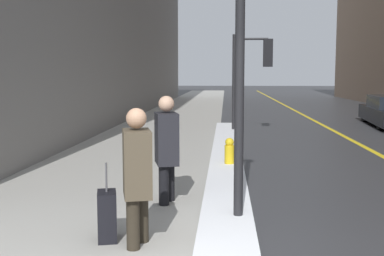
{
  "coord_description": "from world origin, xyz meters",
  "views": [
    {
      "loc": [
        0.18,
        -4.33,
        1.98
      ],
      "look_at": [
        -0.4,
        4.0,
        1.05
      ],
      "focal_mm": 45.0,
      "sensor_mm": 36.0,
      "label": 1
    }
  ],
  "objects_px": {
    "pedestrian_with_shoulder_bag": "(166,144)",
    "lamp_post": "(240,26)",
    "pedestrian_trailing": "(137,171)",
    "rolling_suitcase": "(107,216)",
    "traffic_light_near": "(256,63)",
    "fire_hydrant": "(229,155)"
  },
  "relations": [
    {
      "from": "pedestrian_with_shoulder_bag",
      "to": "lamp_post",
      "type": "bearing_deg",
      "value": 29.13
    },
    {
      "from": "lamp_post",
      "to": "pedestrian_trailing",
      "type": "bearing_deg",
      "value": -147.7
    },
    {
      "from": "pedestrian_trailing",
      "to": "rolling_suitcase",
      "type": "distance_m",
      "value": 0.72
    },
    {
      "from": "traffic_light_near",
      "to": "rolling_suitcase",
      "type": "xyz_separation_m",
      "value": [
        -2.38,
        -10.47,
        -2.05
      ]
    },
    {
      "from": "traffic_light_near",
      "to": "fire_hydrant",
      "type": "distance_m",
      "value": 6.63
    },
    {
      "from": "rolling_suitcase",
      "to": "fire_hydrant",
      "type": "bearing_deg",
      "value": 146.37
    },
    {
      "from": "pedestrian_with_shoulder_bag",
      "to": "fire_hydrant",
      "type": "distance_m",
      "value": 2.74
    },
    {
      "from": "fire_hydrant",
      "to": "pedestrian_with_shoulder_bag",
      "type": "bearing_deg",
      "value": -111.53
    },
    {
      "from": "lamp_post",
      "to": "rolling_suitcase",
      "type": "bearing_deg",
      "value": -159.21
    },
    {
      "from": "fire_hydrant",
      "to": "pedestrian_trailing",
      "type": "bearing_deg",
      "value": -104.03
    },
    {
      "from": "pedestrian_with_shoulder_bag",
      "to": "fire_hydrant",
      "type": "bearing_deg",
      "value": 144.24
    },
    {
      "from": "pedestrian_trailing",
      "to": "fire_hydrant",
      "type": "relative_size",
      "value": 2.3
    },
    {
      "from": "rolling_suitcase",
      "to": "fire_hydrant",
      "type": "relative_size",
      "value": 1.36
    },
    {
      "from": "pedestrian_trailing",
      "to": "rolling_suitcase",
      "type": "relative_size",
      "value": 1.69
    },
    {
      "from": "rolling_suitcase",
      "to": "traffic_light_near",
      "type": "bearing_deg",
      "value": 152.99
    },
    {
      "from": "fire_hydrant",
      "to": "lamp_post",
      "type": "bearing_deg",
      "value": -88.64
    },
    {
      "from": "lamp_post",
      "to": "pedestrian_trailing",
      "type": "xyz_separation_m",
      "value": [
        -1.18,
        -0.74,
        -1.69
      ]
    },
    {
      "from": "lamp_post",
      "to": "rolling_suitcase",
      "type": "distance_m",
      "value": 2.83
    },
    {
      "from": "pedestrian_trailing",
      "to": "fire_hydrant",
      "type": "height_order",
      "value": "pedestrian_trailing"
    },
    {
      "from": "traffic_light_near",
      "to": "pedestrian_trailing",
      "type": "distance_m",
      "value": 10.9
    },
    {
      "from": "traffic_light_near",
      "to": "rolling_suitcase",
      "type": "distance_m",
      "value": 10.93
    },
    {
      "from": "lamp_post",
      "to": "pedestrian_with_shoulder_bag",
      "type": "xyz_separation_m",
      "value": [
        -1.07,
        1.13,
        -1.66
      ]
    }
  ]
}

